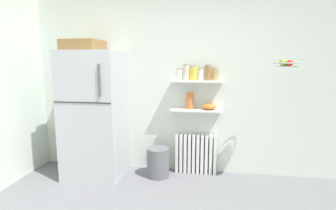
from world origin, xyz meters
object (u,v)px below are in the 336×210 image
Objects in this scene: storage_jar_0 at (179,74)px; vase at (190,101)px; shelf_bowl at (209,106)px; radiator at (196,154)px; storage_jar_2 at (194,73)px; hanging_fruit_basket at (287,63)px; storage_jar_3 at (201,74)px; refrigerator at (94,112)px; storage_jar_1 at (187,72)px; trash_bin at (158,162)px; storage_jar_5 at (215,74)px; storage_jar_4 at (208,72)px.

vase is (0.15, -0.00, -0.37)m from storage_jar_0.
vase is at bearing 180.00° from shelf_bowl.
radiator is 3.06× the size of shelf_bowl.
radiator is at bearing 7.00° from storage_jar_0.
radiator is at bearing 170.35° from shelf_bowl.
hanging_fruit_basket reaches higher than storage_jar_2.
storage_jar_0 is 0.29m from storage_jar_3.
storage_jar_3 is (1.46, 0.25, 0.53)m from refrigerator.
storage_jar_3 is (0.29, 0.00, 0.00)m from storage_jar_0.
storage_jar_3 reaches higher than radiator.
refrigerator is 11.35× the size of storage_jar_3.
storage_jar_0 is at bearing 11.99° from refrigerator.
radiator is 3.53× the size of storage_jar_3.
storage_jar_2 is at bearing 180.00° from shelf_bowl.
shelf_bowl is at bearing -0.00° from storage_jar_1.
trash_bin is at bearing 174.87° from hanging_fruit_basket.
storage_jar_1 reaches higher than radiator.
storage_jar_5 is at bearing -0.00° from storage_jar_2.
storage_jar_2 is at bearing -148.44° from radiator.
shelf_bowl is at bearing -0.00° from storage_jar_3.
refrigerator reaches higher than storage_jar_3.
refrigerator is at bearing -175.65° from trash_bin.
radiator is 2.52× the size of vase.
radiator is 2.71× the size of storage_jar_4.
storage_jar_4 is (0.15, -0.03, 1.18)m from radiator.
storage_jar_3 is at bearing 0.00° from storage_jar_0.
storage_jar_5 is (0.29, -0.00, -0.01)m from storage_jar_2.
vase is (-0.05, -0.00, -0.39)m from storage_jar_2.
vase is at bearing 10.69° from refrigerator.
storage_jar_0 is at bearing -173.00° from radiator.
storage_jar_3 is at bearing 0.00° from storage_jar_2.
trash_bin is (-0.57, -0.18, -1.23)m from storage_jar_3.
trash_bin is at bearing -154.38° from storage_jar_1.
hanging_fruit_basket reaches higher than shelf_bowl.
storage_jar_0 is 1.27m from trash_bin.
storage_jar_1 is at bearing 0.00° from storage_jar_0.
storage_jar_4 is (0.20, -0.00, 0.01)m from storage_jar_2.
storage_jar_1 is 1.30× the size of storage_jar_3.
shelf_bowl is 1.12m from hanging_fruit_basket.
hanging_fruit_basket reaches higher than storage_jar_3.
hanging_fruit_basket reaches higher than storage_jar_4.
storage_jar_2 is 1.17m from hanging_fruit_basket.
refrigerator reaches higher than shelf_bowl.
storage_jar_4 is 0.73× the size of hanging_fruit_basket.
refrigerator is 1.67m from storage_jar_4.
storage_jar_5 reaches higher than shelf_bowl.
shelf_bowl is 1.07m from trash_bin.
radiator is at bearing 173.00° from storage_jar_5.
storage_jar_5 is at bearing 158.66° from hanging_fruit_basket.
radiator is 1.19m from storage_jar_4.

